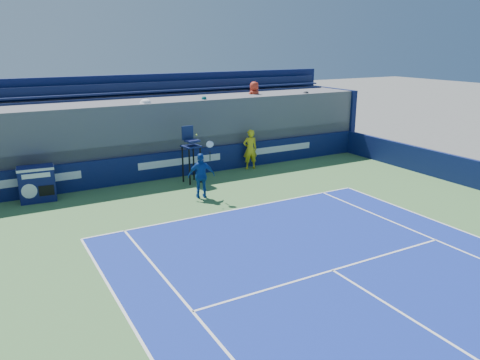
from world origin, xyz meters
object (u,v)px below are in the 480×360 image
ball_person (250,149)px  umpire_chair (191,148)px  match_clock (37,183)px  tennis_player (201,176)px

ball_person → umpire_chair: umpire_chair is taller
ball_person → match_clock: size_ratio=1.38×
umpire_chair → ball_person: bearing=11.8°
match_clock → ball_person: bearing=1.0°
ball_person → tennis_player: (-3.92, -2.88, -0.06)m
ball_person → match_clock: (-9.61, -0.17, -0.23)m
umpire_chair → match_clock: bearing=175.0°
ball_person → umpire_chair: bearing=24.0°
match_clock → umpire_chair: umpire_chair is taller
match_clock → umpire_chair: 6.28m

